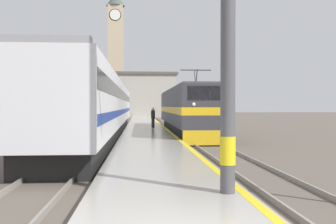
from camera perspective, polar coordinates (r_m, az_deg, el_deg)
ground_plane at (r=35.32m, az=-3.28°, el=-2.72°), size 200.00×200.00×0.00m
platform at (r=30.32m, az=-3.11°, el=-2.96°), size 3.48×140.00×0.38m
rail_track_near at (r=30.55m, az=2.79°, el=-3.22°), size 2.84×140.00×0.16m
rail_track_far at (r=30.43m, az=-9.22°, el=-3.25°), size 2.83×140.00×0.16m
locomotive_train at (r=30.53m, az=2.78°, el=0.21°), size 2.92×18.91×4.61m
passenger_train at (r=30.44m, az=-9.21°, el=0.85°), size 2.92×39.30×4.11m
catenary_mast at (r=8.61m, az=9.01°, el=13.57°), size 2.19×0.33×7.67m
person_on_platform at (r=33.44m, az=-2.19°, el=-0.74°), size 0.34×0.34×1.70m
clock_tower at (r=85.58m, az=-7.61°, el=8.72°), size 3.96×3.96×26.39m
station_building at (r=78.30m, az=-5.78°, el=2.47°), size 19.10×8.22×8.72m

